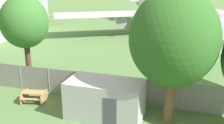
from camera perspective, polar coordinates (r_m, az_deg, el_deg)
name	(u,v)px	position (r m, az deg, el deg)	size (l,w,h in m)	color
perimeter_fence	(79,84)	(19.96, -7.20, -4.82)	(56.07, 0.07, 2.01)	gray
airplane	(170,11)	(41.21, 12.51, 10.75)	(34.15, 41.40, 11.39)	silver
portable_cabin	(105,99)	(16.95, -1.52, -8.08)	(4.89, 2.58, 2.47)	silver
picnic_bench_near_cabin	(34,95)	(20.07, -16.61, -6.98)	(1.94, 1.71, 0.76)	tan
tree_near_hangar	(24,22)	(23.18, -18.52, 8.18)	(4.00, 4.00, 7.36)	#4C3823
tree_behind_benches	(174,39)	(15.47, 13.28, 4.87)	(5.18, 5.18, 8.18)	brown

